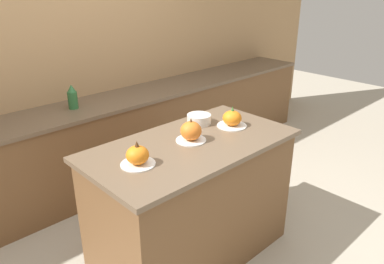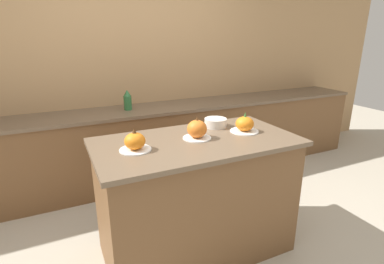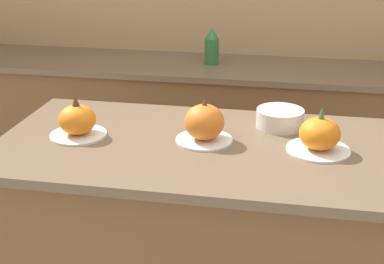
{
  "view_description": "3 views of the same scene",
  "coord_description": "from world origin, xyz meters",
  "px_view_note": "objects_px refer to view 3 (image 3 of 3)",
  "views": [
    {
      "loc": [
        -1.61,
        -1.71,
        2.02
      ],
      "look_at": [
        0.03,
        0.03,
        1.02
      ],
      "focal_mm": 35.0,
      "sensor_mm": 36.0,
      "label": 1
    },
    {
      "loc": [
        -0.92,
        -1.86,
        1.7
      ],
      "look_at": [
        -0.05,
        -0.02,
        1.03
      ],
      "focal_mm": 28.0,
      "sensor_mm": 36.0,
      "label": 2
    },
    {
      "loc": [
        0.31,
        -1.78,
        1.73
      ],
      "look_at": [
        -0.03,
        -0.0,
        1.0
      ],
      "focal_mm": 50.0,
      "sensor_mm": 36.0,
      "label": 3
    }
  ],
  "objects_px": {
    "pumpkin_cake_center": "(204,124)",
    "bottle_tall": "(212,47)",
    "mixing_bowl": "(280,118)",
    "pumpkin_cake_right": "(319,136)",
    "pumpkin_cake_left": "(77,121)"
  },
  "relations": [
    {
      "from": "pumpkin_cake_right",
      "to": "mixing_bowl",
      "type": "bearing_deg",
      "value": 124.12
    },
    {
      "from": "pumpkin_cake_center",
      "to": "mixing_bowl",
      "type": "xyz_separation_m",
      "value": [
        0.27,
        0.2,
        -0.03
      ]
    },
    {
      "from": "pumpkin_cake_right",
      "to": "bottle_tall",
      "type": "distance_m",
      "value": 1.52
    },
    {
      "from": "pumpkin_cake_center",
      "to": "bottle_tall",
      "type": "distance_m",
      "value": 1.39
    },
    {
      "from": "pumpkin_cake_left",
      "to": "bottle_tall",
      "type": "relative_size",
      "value": 0.95
    },
    {
      "from": "pumpkin_cake_right",
      "to": "mixing_bowl",
      "type": "height_order",
      "value": "pumpkin_cake_right"
    },
    {
      "from": "pumpkin_cake_center",
      "to": "pumpkin_cake_right",
      "type": "height_order",
      "value": "pumpkin_cake_center"
    },
    {
      "from": "pumpkin_cake_right",
      "to": "pumpkin_cake_center",
      "type": "bearing_deg",
      "value": 177.88
    },
    {
      "from": "pumpkin_cake_center",
      "to": "mixing_bowl",
      "type": "distance_m",
      "value": 0.34
    },
    {
      "from": "pumpkin_cake_right",
      "to": "pumpkin_cake_left",
      "type": "bearing_deg",
      "value": -178.5
    },
    {
      "from": "pumpkin_cake_right",
      "to": "bottle_tall",
      "type": "height_order",
      "value": "pumpkin_cake_right"
    },
    {
      "from": "bottle_tall",
      "to": "mixing_bowl",
      "type": "height_order",
      "value": "bottle_tall"
    },
    {
      "from": "bottle_tall",
      "to": "mixing_bowl",
      "type": "distance_m",
      "value": 1.27
    },
    {
      "from": "pumpkin_cake_left",
      "to": "mixing_bowl",
      "type": "distance_m",
      "value": 0.79
    },
    {
      "from": "pumpkin_cake_left",
      "to": "pumpkin_cake_center",
      "type": "relative_size",
      "value": 1.01
    }
  ]
}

